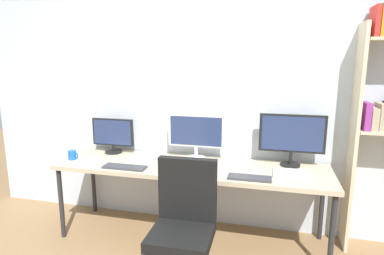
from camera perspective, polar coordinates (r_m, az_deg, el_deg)
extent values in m
cube|color=silver|center=(3.31, 1.58, 4.80)|extent=(4.93, 0.10, 2.60)
cube|color=tan|center=(3.04, -0.23, -7.03)|extent=(2.53, 0.68, 0.04)
cylinder|color=#262628|center=(3.43, -22.09, -12.29)|extent=(0.04, 0.04, 0.70)
cylinder|color=#262628|center=(2.88, 23.46, -17.19)|extent=(0.04, 0.04, 0.70)
cylinder|color=#262628|center=(3.88, -17.00, -9.19)|extent=(0.04, 0.04, 0.70)
cylinder|color=#262628|center=(3.39, 21.93, -12.57)|extent=(0.04, 0.04, 0.70)
cube|color=beige|center=(3.17, 26.53, -2.14)|extent=(0.03, 0.28, 2.01)
cube|color=#8C338C|center=(3.15, 28.25, 1.84)|extent=(0.05, 0.22, 0.23)
cube|color=tan|center=(3.16, 29.21, 1.42)|extent=(0.06, 0.22, 0.19)
cube|color=tan|center=(3.18, 30.25, 1.68)|extent=(0.05, 0.22, 0.23)
cube|color=red|center=(3.13, 29.52, 15.92)|extent=(0.04, 0.22, 0.25)
cube|color=orange|center=(3.14, 30.34, 15.60)|extent=(0.04, 0.22, 0.23)
cube|color=black|center=(2.43, -1.90, -18.59)|extent=(0.45, 0.45, 0.08)
cube|color=black|center=(2.47, -0.80, -10.79)|extent=(0.44, 0.08, 0.48)
cylinder|color=black|center=(3.54, -13.65, -4.18)|extent=(0.18, 0.18, 0.02)
cylinder|color=black|center=(3.53, -13.69, -3.55)|extent=(0.03, 0.03, 0.06)
cube|color=black|center=(3.49, -13.78, -0.79)|extent=(0.46, 0.03, 0.29)
cube|color=navy|center=(3.48, -13.91, -0.85)|extent=(0.42, 0.01, 0.26)
cylinder|color=silver|center=(3.23, 0.70, -5.38)|extent=(0.18, 0.18, 0.02)
cylinder|color=silver|center=(3.21, 0.71, -4.29)|extent=(0.03, 0.03, 0.11)
cube|color=silver|center=(3.16, 0.74, -0.58)|extent=(0.56, 0.03, 0.32)
cube|color=navy|center=(3.15, 0.66, -0.64)|extent=(0.51, 0.01, 0.28)
cylinder|color=black|center=(3.15, 16.94, -6.32)|extent=(0.18, 0.18, 0.02)
cylinder|color=black|center=(3.13, 17.01, -5.16)|extent=(0.03, 0.03, 0.11)
cube|color=black|center=(3.08, 17.25, -1.00)|extent=(0.59, 0.03, 0.35)
cube|color=navy|center=(3.06, 17.27, -1.07)|extent=(0.54, 0.01, 0.32)
cube|color=#38383D|center=(3.01, -11.80, -6.86)|extent=(0.40, 0.13, 0.02)
cube|color=#38383D|center=(2.73, 10.11, -8.73)|extent=(0.36, 0.13, 0.02)
ellipsoid|color=silver|center=(2.74, 2.90, -8.33)|extent=(0.06, 0.10, 0.03)
cube|color=silver|center=(2.91, 17.29, -7.79)|extent=(0.32, 0.22, 0.02)
cylinder|color=blue|center=(3.41, -20.39, -4.57)|extent=(0.08, 0.08, 0.09)
torus|color=blue|center=(3.39, -19.83, -4.63)|extent=(0.06, 0.01, 0.06)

